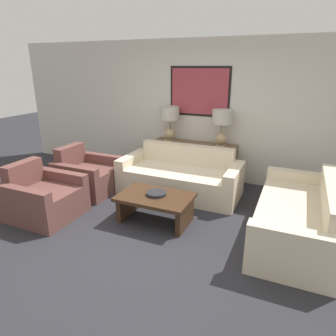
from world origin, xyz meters
TOP-DOWN VIEW (x-y plane):
  - ground_plane at (0.00, 0.00)m, footprint 20.00×20.00m
  - back_wall at (0.00, 2.45)m, footprint 8.44×0.12m
  - console_table at (0.00, 2.18)m, footprint 1.63×0.39m
  - table_lamp_left at (-0.52, 2.18)m, footprint 0.37×0.37m
  - table_lamp_right at (0.52, 2.18)m, footprint 0.37×0.37m
  - couch_by_back_wall at (0.00, 1.46)m, footprint 2.09×0.93m
  - couch_by_side at (1.95, 0.71)m, footprint 0.93×2.09m
  - coffee_table at (0.05, 0.35)m, footprint 1.05×0.69m
  - decorative_bowl at (0.06, 0.38)m, footprint 0.29×0.29m
  - armchair_near_back_wall at (-1.56, 0.86)m, footprint 0.95×0.90m
  - armchair_near_camera at (-1.56, -0.17)m, footprint 0.95×0.90m

SIDE VIEW (x-z plane):
  - ground_plane at x=0.00m, z-range 0.00..0.00m
  - armchair_near_back_wall at x=-1.56m, z-range -0.12..0.69m
  - armchair_near_camera at x=-1.56m, z-range -0.12..0.69m
  - couch_by_back_wall at x=0.00m, z-range -0.12..0.69m
  - couch_by_side at x=1.95m, z-range -0.12..0.69m
  - coffee_table at x=0.05m, z-range 0.09..0.50m
  - console_table at x=0.00m, z-range 0.00..0.75m
  - decorative_bowl at x=0.06m, z-range 0.41..0.45m
  - table_lamp_left at x=-0.52m, z-range 0.86..1.52m
  - table_lamp_right at x=0.52m, z-range 0.86..1.52m
  - back_wall at x=0.00m, z-range 0.01..2.66m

